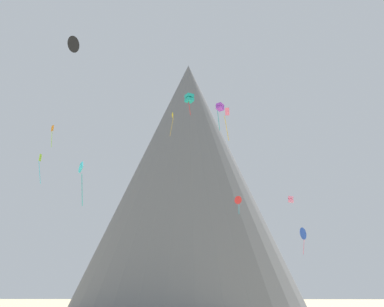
{
  "coord_description": "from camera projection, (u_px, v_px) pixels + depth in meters",
  "views": [
    {
      "loc": [
        0.99,
        -31.78,
        3.99
      ],
      "look_at": [
        -1.35,
        30.97,
        22.79
      ],
      "focal_mm": 42.93,
      "sensor_mm": 36.0,
      "label": 1
    }
  ],
  "objects": [
    {
      "name": "kite_orange_high",
      "position": [
        52.0,
        132.0,
        82.92
      ],
      "size": [
        0.51,
        0.51,
        4.17
      ],
      "rotation": [
        0.0,
        0.0,
        1.86
      ],
      "color": "orange"
    },
    {
      "name": "kite_red_mid",
      "position": [
        239.0,
        200.0,
        81.0
      ],
      "size": [
        1.39,
        1.09,
        3.24
      ],
      "rotation": [
        0.0,
        0.0,
        2.55
      ],
      "color": "red"
    },
    {
      "name": "kite_violet_high",
      "position": [
        220.0,
        107.0,
        75.03
      ],
      "size": [
        1.46,
        1.47,
        4.8
      ],
      "rotation": [
        0.0,
        0.0,
        5.58
      ],
      "color": "purple"
    },
    {
      "name": "kite_black_high",
      "position": [
        73.0,
        44.0,
        71.07
      ],
      "size": [
        1.8,
        2.65,
        2.59
      ],
      "rotation": [
        0.0,
        0.0,
        4.26
      ],
      "color": "black"
    },
    {
      "name": "kite_pink_mid",
      "position": [
        291.0,
        199.0,
        86.95
      ],
      "size": [
        1.14,
        1.09,
        1.23
      ],
      "rotation": [
        0.0,
        0.0,
        4.59
      ],
      "color": "pink"
    },
    {
      "name": "kite_blue_low",
      "position": [
        304.0,
        234.0,
        78.75
      ],
      "size": [
        1.22,
        2.19,
        4.62
      ],
      "rotation": [
        0.0,
        0.0,
        1.88
      ],
      "color": "blue"
    },
    {
      "name": "rock_massif",
      "position": [
        187.0,
        185.0,
        111.32
      ],
      "size": [
        75.46,
        75.46,
        61.31
      ],
      "color": "slate",
      "rests_on": "ground_plane"
    },
    {
      "name": "kite_yellow_high",
      "position": [
        172.0,
        119.0,
        94.03
      ],
      "size": [
        0.71,
        1.13,
        5.14
      ],
      "rotation": [
        0.0,
        0.0,
        4.17
      ],
      "color": "yellow"
    },
    {
      "name": "kite_teal_high",
      "position": [
        189.0,
        98.0,
        75.24
      ],
      "size": [
        1.63,
        1.63,
        3.69
      ],
      "rotation": [
        0.0,
        0.0,
        3.68
      ],
      "color": "teal"
    },
    {
      "name": "kite_lime_mid",
      "position": [
        40.0,
        163.0,
        74.84
      ],
      "size": [
        0.57,
        0.7,
        4.96
      ],
      "rotation": [
        0.0,
        0.0,
        0.59
      ],
      "color": "#8CD133"
    },
    {
      "name": "kite_cyan_mid",
      "position": [
        82.0,
        168.0,
        60.24
      ],
      "size": [
        0.88,
        1.62,
        5.94
      ],
      "rotation": [
        0.0,
        0.0,
        1.62
      ],
      "color": "#33BCDB"
    },
    {
      "name": "kite_rainbow_high",
      "position": [
        227.0,
        118.0,
        69.01
      ],
      "size": [
        0.79,
        0.45,
        5.29
      ],
      "rotation": [
        0.0,
        0.0,
        5.3
      ],
      "color": "#E5668C"
    }
  ]
}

